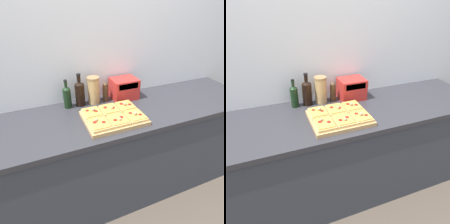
% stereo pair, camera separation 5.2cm
% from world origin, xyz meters
% --- Properties ---
extents(ground_plane, '(12.00, 12.00, 0.00)m').
position_xyz_m(ground_plane, '(0.00, 0.00, 0.00)').
color(ground_plane, '#4C4238').
extents(wall_back, '(6.00, 0.06, 2.50)m').
position_xyz_m(wall_back, '(0.00, 0.67, 1.25)').
color(wall_back, silver).
rests_on(wall_back, ground_plane).
extents(kitchen_counter, '(2.63, 0.67, 0.90)m').
position_xyz_m(kitchen_counter, '(0.00, 0.32, 0.45)').
color(kitchen_counter, '#333842').
rests_on(kitchen_counter, ground_plane).
extents(cutting_board, '(0.44, 0.35, 0.03)m').
position_xyz_m(cutting_board, '(-0.04, 0.22, 0.92)').
color(cutting_board, tan).
rests_on(cutting_board, kitchen_counter).
extents(pizza_slice_back_left, '(0.13, 0.16, 0.06)m').
position_xyz_m(pizza_slice_back_left, '(-0.18, 0.30, 0.95)').
color(pizza_slice_back_left, tan).
rests_on(pizza_slice_back_left, cutting_board).
extents(pizza_slice_back_center, '(0.13, 0.16, 0.05)m').
position_xyz_m(pizza_slice_back_center, '(-0.04, 0.30, 0.95)').
color(pizza_slice_back_center, tan).
rests_on(pizza_slice_back_center, cutting_board).
extents(pizza_slice_back_right, '(0.13, 0.16, 0.05)m').
position_xyz_m(pizza_slice_back_right, '(0.10, 0.30, 0.95)').
color(pizza_slice_back_right, tan).
rests_on(pizza_slice_back_right, cutting_board).
extents(pizza_slice_front_left, '(0.13, 0.16, 0.05)m').
position_xyz_m(pizza_slice_front_left, '(-0.18, 0.13, 0.95)').
color(pizza_slice_front_left, tan).
rests_on(pizza_slice_front_left, cutting_board).
extents(pizza_slice_front_center, '(0.13, 0.16, 0.05)m').
position_xyz_m(pizza_slice_front_center, '(-0.04, 0.13, 0.95)').
color(pizza_slice_front_center, tan).
rests_on(pizza_slice_front_center, cutting_board).
extents(pizza_slice_front_right, '(0.13, 0.16, 0.05)m').
position_xyz_m(pizza_slice_front_right, '(0.10, 0.13, 0.95)').
color(pizza_slice_front_right, tan).
rests_on(pizza_slice_front_right, cutting_board).
extents(olive_oil_bottle, '(0.06, 0.06, 0.24)m').
position_xyz_m(olive_oil_bottle, '(-0.31, 0.54, 1.00)').
color(olive_oil_bottle, black).
rests_on(olive_oil_bottle, kitchen_counter).
extents(wine_bottle, '(0.08, 0.08, 0.28)m').
position_xyz_m(wine_bottle, '(-0.20, 0.54, 1.02)').
color(wine_bottle, black).
rests_on(wine_bottle, kitchen_counter).
extents(grain_jar_tall, '(0.10, 0.10, 0.23)m').
position_xyz_m(grain_jar_tall, '(-0.08, 0.54, 1.02)').
color(grain_jar_tall, tan).
rests_on(grain_jar_tall, kitchen_counter).
extents(pepper_mill, '(0.05, 0.05, 0.17)m').
position_xyz_m(pepper_mill, '(0.03, 0.54, 0.98)').
color(pepper_mill, '#47331E').
rests_on(pepper_mill, kitchen_counter).
extents(toaster_oven, '(0.25, 0.18, 0.18)m').
position_xyz_m(toaster_oven, '(0.20, 0.53, 0.99)').
color(toaster_oven, red).
rests_on(toaster_oven, kitchen_counter).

